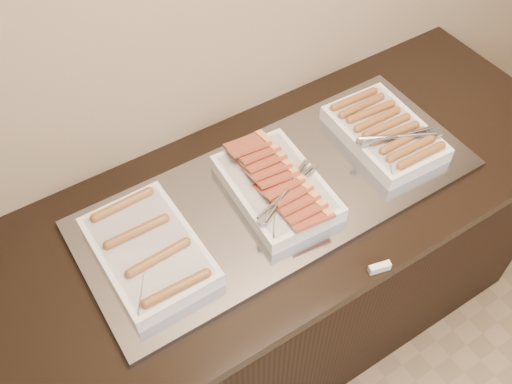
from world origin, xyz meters
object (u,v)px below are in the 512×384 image
at_px(dish_right, 385,132).
at_px(warming_tray, 280,193).
at_px(counter, 271,276).
at_px(dish_center, 277,186).
at_px(dish_left, 149,250).

bearing_deg(dish_right, warming_tray, -178.09).
bearing_deg(counter, dish_center, -32.38).
bearing_deg(dish_left, dish_center, -1.32).
height_order(warming_tray, dish_right, dish_right).
xyz_separation_m(counter, warming_tray, (0.02, 0.00, 0.46)).
height_order(dish_left, dish_center, dish_center).
bearing_deg(dish_left, warming_tray, -0.81).
distance_m(dish_left, dish_right, 0.82).
bearing_deg(dish_right, dish_center, -177.57).
xyz_separation_m(dish_left, dish_center, (0.41, -0.00, 0.01)).
xyz_separation_m(warming_tray, dish_center, (-0.01, -0.00, 0.04)).
bearing_deg(counter, warming_tray, 0.00).
relative_size(warming_tray, dish_right, 3.21).
xyz_separation_m(dish_left, dish_right, (0.82, -0.00, 0.01)).
xyz_separation_m(counter, dish_left, (-0.40, 0.00, 0.50)).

